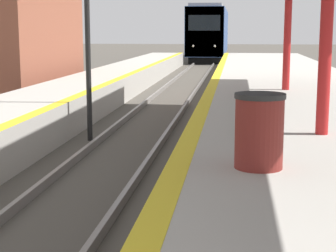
% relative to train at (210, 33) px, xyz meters
% --- Properties ---
extents(train, '(2.87, 16.55, 4.47)m').
position_rel_train_xyz_m(train, '(0.00, 0.00, 0.00)').
color(train, black).
rests_on(train, ground).
extents(signal_mid, '(0.36, 0.31, 4.47)m').
position_rel_train_xyz_m(signal_mid, '(-1.01, -36.78, 0.85)').
color(signal_mid, black).
rests_on(signal_mid, ground).
extents(trash_bin, '(0.61, 0.61, 0.91)m').
position_rel_train_xyz_m(trash_bin, '(2.64, -42.58, -0.92)').
color(trash_bin, maroon).
rests_on(trash_bin, platform_right).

